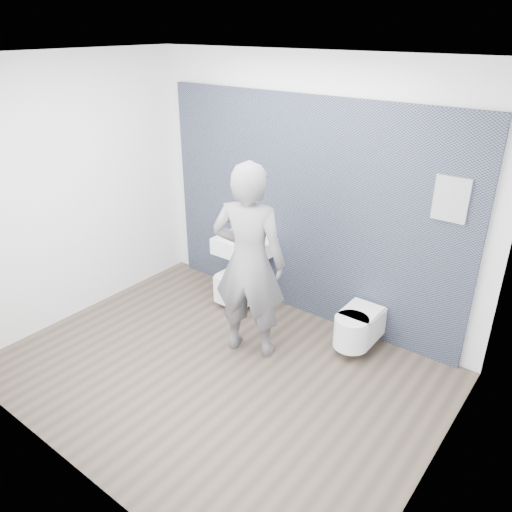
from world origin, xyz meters
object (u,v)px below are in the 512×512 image
Objects in this scene: washbasin at (244,246)px; visitor at (249,262)px; toilet_rounded at (357,327)px; toilet_square at (242,283)px.

visitor reaches higher than washbasin.
visitor is at bearing -48.11° from washbasin.
visitor reaches higher than toilet_rounded.
toilet_rounded is (1.50, -0.03, 0.01)m from toilet_square.
visitor is at bearing -142.80° from toilet_rounded.
visitor is (0.65, -0.68, 0.72)m from toilet_square.
toilet_rounded is at bearing -0.97° from toilet_square.
toilet_square is at bearing 179.03° from toilet_rounded.
toilet_rounded is at bearing -2.67° from washbasin.
toilet_rounded is 0.31× the size of visitor.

